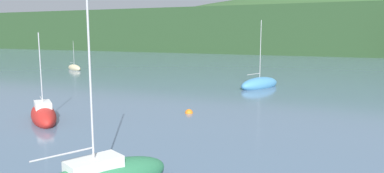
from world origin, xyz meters
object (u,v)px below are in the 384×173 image
object	(u,v)px
sailboat_far_4	(260,84)
sailboat_mid_9	(43,115)
mooring_buoy_far	(189,113)
sailboat_far_3	(74,68)

from	to	relation	value
sailboat_far_4	sailboat_mid_9	distance (m)	22.74
sailboat_far_4	mooring_buoy_far	size ratio (longest dim) A/B	12.82
sailboat_far_3	sailboat_far_4	xyz separation A→B (m)	(31.68, -6.75, 0.09)
mooring_buoy_far	sailboat_far_3	bearing A→B (deg)	144.62
sailboat_mid_9	mooring_buoy_far	distance (m)	10.08
sailboat_mid_9	mooring_buoy_far	world-z (taller)	sailboat_mid_9
sailboat_far_4	mooring_buoy_far	xyz separation A→B (m)	(-1.81, -14.47, -0.36)
sailboat_far_4	sailboat_mid_9	world-z (taller)	sailboat_far_4
sailboat_far_3	sailboat_mid_9	bearing A→B (deg)	-24.40
sailboat_far_3	sailboat_far_4	bearing A→B (deg)	14.91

